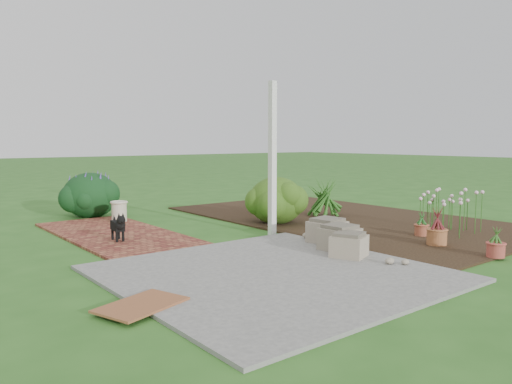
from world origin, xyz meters
TOP-DOWN VIEW (x-y plane):
  - ground at (0.00, 0.00)m, footprint 80.00×80.00m
  - concrete_patio at (-1.25, -1.75)m, footprint 3.50×3.50m
  - brick_path at (-1.70, 1.75)m, footprint 1.60×3.50m
  - garden_bed at (2.50, 0.50)m, footprint 4.00×7.00m
  - veranda_post at (0.30, 0.10)m, footprint 0.10×0.10m
  - stone_trough_near at (0.03, -1.78)m, footprint 0.54×0.54m
  - stone_trough_mid at (0.23, -1.44)m, footprint 0.48×0.48m
  - stone_trough_far at (0.48, -0.96)m, footprint 0.53×0.53m
  - coir_doormat at (-2.98, -1.91)m, footprint 0.90×0.73m
  - black_dog at (-1.94, 1.05)m, footprint 0.18×0.47m
  - cream_ceramic_urn at (-1.19, 2.77)m, footprint 0.35×0.35m
  - evergreen_shrub at (1.07, 0.89)m, footprint 1.18×1.18m
  - agapanthus_clump_back at (2.35, 0.90)m, footprint 1.27×1.27m
  - agapanthus_clump_front at (1.74, 1.99)m, footprint 0.84×0.84m
  - pink_flower_patch at (2.83, -1.60)m, footprint 1.23×1.23m
  - terracotta_pot_bronze at (1.64, -2.06)m, footprint 0.37×0.37m
  - terracotta_pot_small_left at (2.09, -1.51)m, footprint 0.23×0.23m
  - terracotta_pot_small_right at (1.54, -2.98)m, footprint 0.25×0.25m
  - purple_flowering_bush at (-1.30, 3.95)m, footprint 1.37×1.37m

SIDE VIEW (x-z plane):
  - ground at x=0.00m, z-range 0.00..0.00m
  - garden_bed at x=2.50m, z-range 0.00..0.03m
  - concrete_patio at x=-1.25m, z-range 0.00..0.04m
  - brick_path at x=-1.70m, z-range 0.00..0.04m
  - coir_doormat at x=-2.98m, z-range 0.04..0.06m
  - terracotta_pot_small_left at x=2.09m, z-range 0.03..0.21m
  - terracotta_pot_small_right at x=1.54m, z-range 0.03..0.22m
  - terracotta_pot_bronze at x=1.64m, z-range 0.03..0.26m
  - stone_trough_near at x=0.03m, z-range 0.04..0.32m
  - stone_trough_mid at x=0.23m, z-range 0.04..0.34m
  - stone_trough_far at x=0.48m, z-range 0.04..0.35m
  - cream_ceramic_urn at x=-1.19m, z-range 0.04..0.41m
  - black_dog at x=-1.94m, z-range 0.08..0.48m
  - pink_flower_patch at x=2.83m, z-range 0.03..0.73m
  - agapanthus_clump_front at x=1.74m, z-range 0.03..0.77m
  - agapanthus_clump_back at x=2.35m, z-range 0.03..0.90m
  - purple_flowering_bush at x=-1.30m, z-range 0.00..0.93m
  - evergreen_shrub at x=1.07m, z-range 0.03..0.91m
  - veranda_post at x=0.30m, z-range 0.00..2.50m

